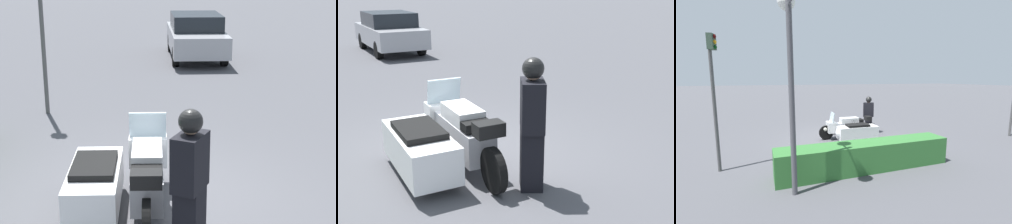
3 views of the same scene
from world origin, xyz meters
TOP-DOWN VIEW (x-y plane):
  - ground_plane at (0.00, 0.00)m, footprint 160.00×160.00m
  - police_motorcycle at (-0.22, 0.40)m, footprint 2.61×1.36m
  - officer_rider at (-1.40, -0.42)m, footprint 0.55×0.47m
  - hedge_bush_curbside at (0.53, 3.34)m, footprint 4.96×0.79m
  - twin_lamp_post at (2.61, 4.04)m, footprint 0.38×1.13m
  - traffic_light_near at (4.35, 2.06)m, footprint 0.22×0.28m

SIDE VIEW (x-z plane):
  - ground_plane at x=0.00m, z-range 0.00..0.00m
  - hedge_bush_curbside at x=0.53m, z-range 0.00..0.78m
  - police_motorcycle at x=-0.22m, z-range -0.12..1.02m
  - officer_rider at x=-1.40m, z-range 0.05..1.77m
  - traffic_light_near at x=4.35m, z-range 0.56..4.22m
  - twin_lamp_post at x=2.61m, z-range 1.25..5.58m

